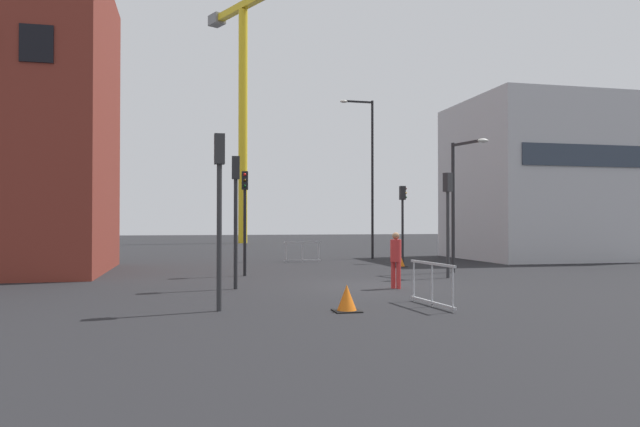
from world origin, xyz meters
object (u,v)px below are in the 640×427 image
at_px(traffic_light_near, 245,206).
at_px(traffic_light_far, 236,200).
at_px(construction_crane, 245,82).
at_px(pedestrian_walking, 396,256).
at_px(traffic_light_corner, 403,211).
at_px(traffic_cone_orange, 347,299).
at_px(traffic_light_median, 448,207).
at_px(streetlamp_tall, 369,167).
at_px(traffic_cone_on_verge, 401,262).
at_px(traffic_light_island, 219,192).
at_px(streetlamp_short, 458,192).

bearing_deg(traffic_light_near, traffic_light_far, -99.13).
relative_size(construction_crane, traffic_light_far, 5.93).
relative_size(construction_crane, traffic_light_near, 6.05).
xyz_separation_m(traffic_light_near, pedestrian_walking, (4.16, -5.41, -1.68)).
xyz_separation_m(traffic_light_far, traffic_light_corner, (9.23, 9.98, -0.12)).
bearing_deg(traffic_cone_orange, traffic_light_near, 98.35).
height_order(traffic_light_near, traffic_light_median, traffic_light_near).
relative_size(traffic_light_far, pedestrian_walking, 2.34).
distance_m(traffic_light_corner, traffic_light_median, 8.15).
bearing_deg(streetlamp_tall, traffic_light_near, -130.45).
xyz_separation_m(traffic_light_far, traffic_cone_on_verge, (8.23, 7.52, -2.53)).
bearing_deg(traffic_light_corner, traffic_cone_orange, -115.06).
relative_size(construction_crane, streetlamp_tall, 2.71).
xyz_separation_m(traffic_light_far, traffic_cone_orange, (2.13, -5.22, -2.46)).
bearing_deg(traffic_light_island, traffic_cone_orange, -14.06).
relative_size(traffic_light_far, traffic_light_corner, 1.05).
relative_size(traffic_light_far, traffic_light_median, 1.05).
height_order(traffic_light_island, traffic_cone_on_verge, traffic_light_island).
height_order(streetlamp_tall, traffic_light_corner, streetlamp_tall).
distance_m(streetlamp_short, traffic_light_far, 10.07).
bearing_deg(streetlamp_short, traffic_light_island, -140.42).
distance_m(streetlamp_tall, traffic_light_island, 20.62).
bearing_deg(traffic_cone_orange, streetlamp_short, 51.52).
bearing_deg(traffic_light_near, traffic_light_island, -99.28).
relative_size(construction_crane, traffic_light_median, 6.25).
bearing_deg(traffic_cone_on_verge, traffic_light_corner, 67.78).
distance_m(streetlamp_tall, traffic_light_median, 12.08).
distance_m(construction_crane, traffic_light_far, 42.94).
bearing_deg(traffic_light_island, pedestrian_walking, 32.04).
relative_size(traffic_light_island, traffic_light_median, 1.06).
distance_m(traffic_light_island, traffic_light_near, 9.04).
distance_m(traffic_light_median, traffic_cone_on_verge, 6.09).
bearing_deg(traffic_light_corner, traffic_light_median, -98.92).
bearing_deg(traffic_cone_orange, traffic_light_island, 165.94).
bearing_deg(traffic_light_island, streetlamp_tall, 62.77).
bearing_deg(pedestrian_walking, traffic_light_median, 43.19).
xyz_separation_m(construction_crane, traffic_light_island, (-4.95, -45.11, -13.27)).
relative_size(streetlamp_tall, traffic_light_near, 2.23).
height_order(construction_crane, traffic_light_median, construction_crane).
xyz_separation_m(traffic_light_near, traffic_cone_orange, (1.42, -9.64, -2.41)).
bearing_deg(traffic_light_far, streetlamp_short, 22.29).
distance_m(streetlamp_short, traffic_light_island, 13.05).
height_order(traffic_light_far, traffic_light_near, traffic_light_far).
bearing_deg(pedestrian_walking, traffic_light_corner, 68.29).
relative_size(traffic_light_corner, pedestrian_walking, 2.23).
xyz_separation_m(streetlamp_short, traffic_light_island, (-10.05, -8.31, -0.55)).
bearing_deg(streetlamp_short, traffic_light_far, -157.71).
relative_size(pedestrian_walking, traffic_cone_on_verge, 3.73).
bearing_deg(traffic_cone_orange, pedestrian_walking, 57.09).
height_order(construction_crane, traffic_cone_orange, construction_crane).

